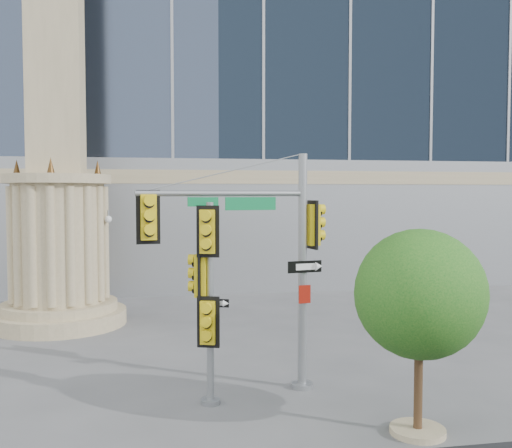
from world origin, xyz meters
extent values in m
plane|color=#545456|center=(0.00, 0.00, 0.00)|extent=(120.00, 120.00, 0.00)
cylinder|color=tan|center=(-6.00, 9.00, 0.25)|extent=(4.40, 4.40, 0.50)
cylinder|color=tan|center=(-6.00, 9.00, 0.65)|extent=(3.80, 3.80, 0.30)
cylinder|color=tan|center=(-6.00, 9.00, 2.80)|extent=(3.00, 3.00, 4.00)
cylinder|color=tan|center=(-6.00, 9.00, 4.95)|extent=(3.50, 3.50, 0.30)
cube|color=tan|center=(-6.00, 9.00, 10.50)|extent=(1.70, 1.70, 11.00)
cone|color=#472D14|center=(-4.70, 9.00, 5.35)|extent=(0.24, 0.24, 0.50)
cone|color=#472D14|center=(-7.30, 9.00, 5.35)|extent=(0.24, 0.24, 0.50)
cylinder|color=slate|center=(0.49, 1.44, 0.05)|extent=(0.50, 0.50, 0.11)
cylinder|color=slate|center=(0.49, 1.44, 2.68)|extent=(0.20, 0.20, 5.35)
cylinder|color=slate|center=(-1.36, 1.14, 4.46)|extent=(3.72, 0.72, 0.12)
cube|color=#0E763E|center=(-0.74, 1.22, 4.24)|extent=(1.15, 0.22, 0.29)
cube|color=yellow|center=(-2.95, 0.89, 3.97)|extent=(0.52, 0.32, 1.12)
cube|color=yellow|center=(0.74, 1.48, 3.75)|extent=(0.32, 0.52, 1.12)
cube|color=black|center=(0.51, 1.32, 2.81)|extent=(0.81, 0.16, 0.27)
cube|color=maroon|center=(0.51, 1.32, 2.19)|extent=(0.29, 0.07, 0.41)
cylinder|color=slate|center=(-1.68, 0.80, 0.05)|extent=(0.41, 0.41, 0.10)
cylinder|color=slate|center=(-1.68, 0.80, 2.14)|extent=(0.15, 0.15, 4.28)
cube|color=yellow|center=(-1.74, 0.62, 3.68)|extent=(0.52, 0.37, 1.07)
cube|color=yellow|center=(-1.86, 0.85, 2.74)|extent=(0.37, 0.52, 1.07)
cube|color=yellow|center=(-1.74, 0.62, 1.80)|extent=(0.52, 0.37, 1.07)
cube|color=black|center=(-1.57, 0.65, 2.18)|extent=(0.51, 0.18, 0.17)
cylinder|color=tan|center=(1.96, -1.39, 0.06)|extent=(1.03, 1.03, 0.11)
cylinder|color=#382314|center=(1.96, -1.39, 1.03)|extent=(0.16, 0.16, 2.05)
sphere|color=#135316|center=(1.96, -1.39, 2.62)|extent=(2.39, 2.39, 2.39)
sphere|color=#135316|center=(2.47, -1.10, 2.28)|extent=(1.48, 1.48, 1.48)
sphere|color=#135316|center=(1.56, -1.67, 2.34)|extent=(1.25, 1.25, 1.25)
camera|label=1|loc=(-2.82, -11.05, 4.44)|focal=40.00mm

